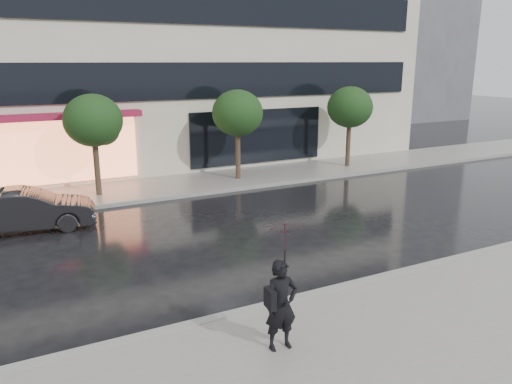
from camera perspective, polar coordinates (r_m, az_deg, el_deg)
ground at (r=12.45m, az=5.36°, el=-9.81°), size 120.00×120.00×0.00m
sidewalk_near at (r=10.16m, az=15.69°, el=-15.98°), size 60.00×4.50×0.12m
sidewalk_far at (r=21.30m, az=-9.65°, el=0.69°), size 60.00×3.50×0.12m
curb_near at (r=11.67m, az=8.07°, el=-11.26°), size 60.00×0.25×0.14m
curb_far at (r=19.68m, az=-8.08°, el=-0.38°), size 60.00×0.25×0.14m
bg_building_right at (r=49.49m, az=13.91°, el=17.64°), size 12.00×12.00×16.00m
tree_mid_west at (r=19.90m, az=-17.95°, el=7.59°), size 2.20×2.20×3.99m
tree_mid_east at (r=21.71m, az=-2.01°, el=8.83°), size 2.20×2.20×3.99m
tree_far_east at (r=24.87m, az=10.74°, el=9.34°), size 2.20×2.20×3.99m
parked_car at (r=17.07m, az=-24.70°, el=-1.89°), size 4.19×1.91×1.33m
pedestrian_with_umbrella at (r=8.78m, az=3.18°, el=-8.48°), size 1.02×1.04×2.40m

